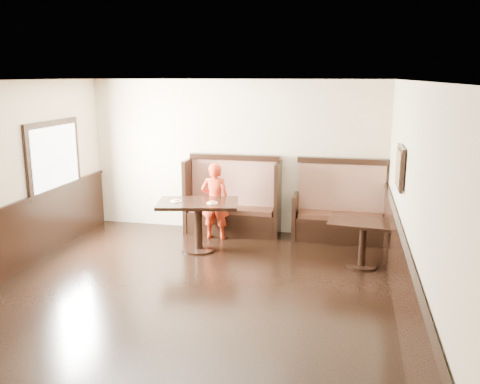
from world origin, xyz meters
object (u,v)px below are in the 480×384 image
(booth_neighbor, at_px, (340,213))
(table_main, at_px, (198,213))
(booth_main, at_px, (233,205))
(child, at_px, (215,201))
(table_neighbor, at_px, (363,233))

(booth_neighbor, bearing_deg, table_main, -154.58)
(booth_main, xyz_separation_m, booth_neighbor, (1.95, -0.00, -0.05))
(table_main, height_order, child, child)
(booth_neighbor, relative_size, table_neighbor, 1.50)
(booth_neighbor, xyz_separation_m, table_main, (-2.29, -1.09, 0.16))
(booth_main, relative_size, table_neighbor, 1.59)
(booth_neighbor, relative_size, table_main, 1.14)
(booth_main, relative_size, table_main, 1.21)
(booth_neighbor, bearing_deg, table_neighbor, -73.79)
(child, bearing_deg, booth_neighbor, -169.71)
(child, bearing_deg, table_neighbor, 160.99)
(booth_neighbor, height_order, table_neighbor, booth_neighbor)
(booth_neighbor, bearing_deg, child, -169.08)
(booth_main, bearing_deg, table_neighbor, -28.68)
(booth_neighbor, distance_m, table_main, 2.54)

